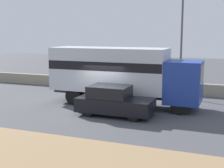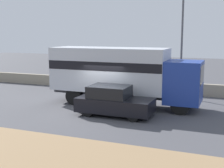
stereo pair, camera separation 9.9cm
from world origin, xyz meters
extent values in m
plane|color=#47474C|center=(0.00, 0.00, 0.00)|extent=(80.00, 80.00, 0.00)
cube|color=#937551|center=(0.00, -6.91, 0.02)|extent=(60.00, 5.56, 0.04)
cube|color=gray|center=(0.00, 6.91, 0.43)|extent=(60.00, 0.35, 0.85)
cylinder|color=#4C4C51|center=(3.59, 6.04, 3.97)|extent=(0.14, 0.14, 7.93)
cube|color=navy|center=(4.38, 2.26, 1.64)|extent=(1.94, 2.26, 2.34)
cube|color=black|center=(5.33, 2.26, 2.11)|extent=(0.06, 1.92, 1.03)
cube|color=#2D2D33|center=(-0.11, 2.26, 0.75)|extent=(7.03, 1.30, 0.25)
cube|color=silver|center=(-0.11, 2.26, 2.17)|extent=(7.03, 2.36, 2.59)
cube|color=black|center=(-0.11, 2.26, 2.44)|extent=(7.00, 2.38, 0.52)
cylinder|color=black|center=(4.38, 3.21, 0.52)|extent=(1.05, 0.28, 1.05)
cylinder|color=black|center=(4.38, 1.30, 0.52)|extent=(1.05, 0.28, 1.05)
cylinder|color=black|center=(-2.04, 3.21, 0.52)|extent=(1.05, 0.28, 1.05)
cylinder|color=black|center=(-2.04, 1.30, 0.52)|extent=(1.05, 0.28, 1.05)
cylinder|color=black|center=(-0.64, 3.21, 0.52)|extent=(1.05, 0.28, 1.05)
cylinder|color=black|center=(-0.64, 1.30, 0.52)|extent=(1.05, 0.28, 1.05)
cube|color=black|center=(1.19, -0.13, 0.58)|extent=(4.01, 1.79, 0.74)
cube|color=black|center=(0.87, -0.13, 1.27)|extent=(2.09, 1.64, 0.64)
cylinder|color=black|center=(2.43, 0.64, 0.28)|extent=(0.56, 0.20, 0.56)
cylinder|color=black|center=(2.43, -0.91, 0.28)|extent=(0.56, 0.20, 0.56)
cylinder|color=black|center=(-0.05, 0.64, 0.28)|extent=(0.56, 0.20, 0.56)
cylinder|color=black|center=(-0.05, -0.91, 0.28)|extent=(0.56, 0.20, 0.56)
camera|label=1|loc=(6.84, -15.21, 4.37)|focal=50.00mm
camera|label=2|loc=(6.93, -15.17, 4.37)|focal=50.00mm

